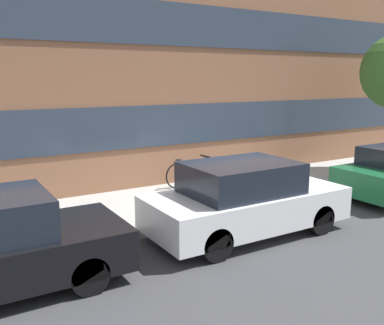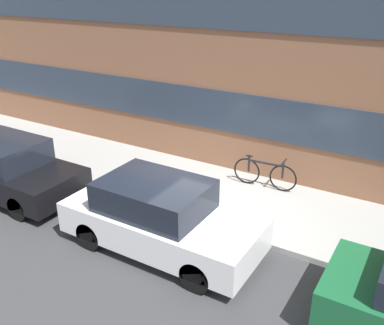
{
  "view_description": "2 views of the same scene",
  "coord_description": "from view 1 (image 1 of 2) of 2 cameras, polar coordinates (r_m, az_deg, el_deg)",
  "views": [
    {
      "loc": [
        -5.33,
        -7.34,
        3.01
      ],
      "look_at": [
        -0.82,
        0.14,
        1.28
      ],
      "focal_mm": 40.0,
      "sensor_mm": 36.0,
      "label": 1
    },
    {
      "loc": [
        3.97,
        -6.96,
        5.04
      ],
      "look_at": [
        -0.36,
        0.21,
        1.4
      ],
      "focal_mm": 40.0,
      "sensor_mm": 36.0,
      "label": 2
    }
  ],
  "objects": [
    {
      "name": "ground_plane",
      "position": [
        9.56,
        4.69,
        -7.21
      ],
      "size": [
        56.0,
        56.0,
        0.0
      ],
      "primitive_type": "plane",
      "color": "#38383A"
    },
    {
      "name": "parked_car_white",
      "position": [
        8.36,
        7.1,
        -4.91
      ],
      "size": [
        3.98,
        1.7,
        1.45
      ],
      "color": "silver",
      "rests_on": "ground_plane"
    },
    {
      "name": "bicycle",
      "position": [
        11.57,
        -0.01,
        -1.23
      ],
      "size": [
        1.65,
        0.44,
        0.8
      ],
      "rotation": [
        0.0,
        0.0,
        0.06
      ],
      "color": "black",
      "rests_on": "sidewalk_strip"
    },
    {
      "name": "sidewalk_strip",
      "position": [
        10.7,
        0.12,
        -4.8
      ],
      "size": [
        28.0,
        2.91,
        0.13
      ],
      "color": "#9E9E99",
      "rests_on": "ground_plane"
    },
    {
      "name": "rowhouse_facade",
      "position": [
        11.99,
        -4.76,
        15.92
      ],
      "size": [
        28.0,
        1.02,
        8.0
      ],
      "color": "brown",
      "rests_on": "ground_plane"
    }
  ]
}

